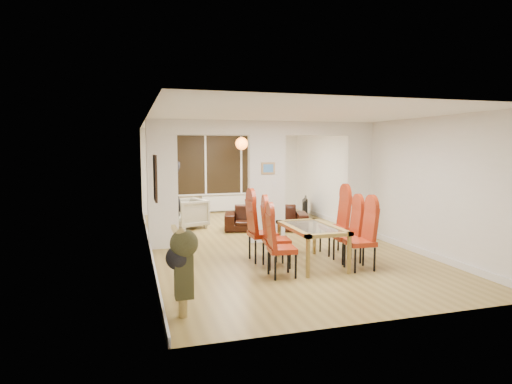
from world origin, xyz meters
name	(u,v)px	position (x,y,z in m)	size (l,w,h in m)	color
floor	(266,241)	(0.00, 0.00, 0.00)	(5.00, 9.00, 0.01)	olive
room_walls	(267,182)	(0.00, 0.00, 1.30)	(5.00, 9.00, 2.60)	silver
divider_wall	(267,182)	(0.00, 0.00, 1.30)	(5.00, 0.18, 2.60)	white
bay_window_blinds	(223,165)	(0.00, 4.44, 1.50)	(3.00, 0.08, 1.80)	black
radiator	(224,203)	(0.00, 4.40, 0.30)	(1.40, 0.08, 0.50)	white
pendant_light	(242,144)	(0.30, 3.30, 2.15)	(0.36, 0.36, 0.36)	orange
stair_newel	(178,262)	(-2.25, -3.20, 0.55)	(0.40, 1.20, 1.10)	#A18A4A
wall_poster	(155,178)	(-2.47, -2.40, 1.60)	(0.04, 0.52, 0.67)	gray
pillar_photo	(268,168)	(0.00, -0.10, 1.60)	(0.30, 0.03, 0.25)	#4C8CD8
dining_table	(312,245)	(0.18, -1.99, 0.34)	(0.82, 1.46, 0.68)	olive
dining_chair_la	(282,244)	(-0.55, -2.50, 0.52)	(0.42, 0.42, 1.04)	maroon
dining_chair_lb	(277,236)	(-0.45, -1.96, 0.55)	(0.44, 0.44, 1.09)	maroon
dining_chair_lc	(263,229)	(-0.56, -1.50, 0.58)	(0.46, 0.46, 1.15)	maroon
dining_chair_ra	(360,237)	(0.83, -2.50, 0.55)	(0.44, 0.44, 1.09)	maroon
dining_chair_rb	(347,233)	(0.87, -2.00, 0.53)	(0.42, 0.42, 1.06)	maroon
dining_chair_rc	(334,223)	(0.92, -1.39, 0.59)	(0.47, 0.47, 1.17)	maroon
sofa	(266,218)	(0.39, 1.27, 0.30)	(2.03, 0.79, 0.59)	black
armchair	(188,213)	(-1.44, 2.05, 0.37)	(0.82, 0.79, 0.74)	#B9B59D
person	(173,195)	(-1.82, 1.96, 0.86)	(0.41, 0.63, 1.72)	black
television	(302,207)	(2.00, 2.79, 0.29)	(0.13, 1.02, 0.59)	black
coffee_table	(258,218)	(0.53, 2.39, 0.12)	(1.01, 0.51, 0.23)	black
bottle	(258,209)	(0.50, 2.29, 0.36)	(0.07, 0.07, 0.26)	#143F19
bowl	(253,213)	(0.36, 2.36, 0.26)	(0.22, 0.22, 0.05)	black
shoes	(280,242)	(0.17, -0.39, 0.05)	(0.25, 0.27, 0.11)	black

